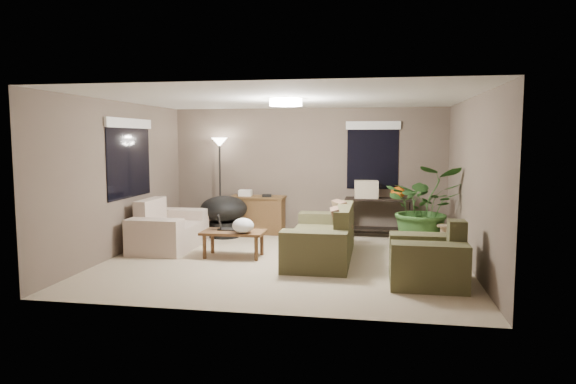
% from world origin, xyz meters
% --- Properties ---
extents(room_shell, '(5.50, 5.50, 5.50)m').
position_xyz_m(room_shell, '(0.00, 0.00, 1.25)').
color(room_shell, tan).
rests_on(room_shell, ground).
extents(main_sofa, '(0.95, 2.20, 0.85)m').
position_xyz_m(main_sofa, '(0.57, 0.19, 0.29)').
color(main_sofa, '#4A482C').
rests_on(main_sofa, ground).
extents(throw_pillows, '(0.39, 1.39, 0.47)m').
position_xyz_m(throw_pillows, '(0.83, 0.19, 0.65)').
color(throw_pillows, '#8C7251').
rests_on(throw_pillows, main_sofa).
extents(loveseat, '(0.90, 1.60, 0.85)m').
position_xyz_m(loveseat, '(-2.18, 0.52, 0.30)').
color(loveseat, beige).
rests_on(loveseat, ground).
extents(armchair, '(0.95, 1.00, 0.85)m').
position_xyz_m(armchair, '(2.07, -0.99, 0.30)').
color(armchair, '#4C4A2D').
rests_on(armchair, ground).
extents(coffee_table, '(1.00, 0.55, 0.42)m').
position_xyz_m(coffee_table, '(-0.86, 0.06, 0.36)').
color(coffee_table, brown).
rests_on(coffee_table, ground).
extents(laptop, '(0.39, 0.24, 0.24)m').
position_xyz_m(laptop, '(-1.03, 0.16, 0.48)').
color(laptop, black).
rests_on(laptop, coffee_table).
extents(plastic_bag, '(0.39, 0.36, 0.24)m').
position_xyz_m(plastic_bag, '(-0.66, -0.09, 0.54)').
color(plastic_bag, white).
rests_on(plastic_bag, coffee_table).
extents(desk, '(1.10, 0.50, 0.75)m').
position_xyz_m(desk, '(-0.95, 2.14, 0.38)').
color(desk, brown).
rests_on(desk, ground).
extents(desk_papers, '(0.69, 0.28, 0.12)m').
position_xyz_m(desk_papers, '(-1.11, 2.13, 0.80)').
color(desk_papers, silver).
rests_on(desk_papers, desk).
extents(console_table, '(1.30, 0.40, 0.75)m').
position_xyz_m(console_table, '(1.44, 2.19, 0.44)').
color(console_table, black).
rests_on(console_table, ground).
extents(pumpkin, '(0.36, 0.36, 0.23)m').
position_xyz_m(pumpkin, '(1.79, 2.19, 0.86)').
color(pumpkin, orange).
rests_on(pumpkin, console_table).
extents(cardboard_box, '(0.47, 0.37, 0.33)m').
position_xyz_m(cardboard_box, '(1.19, 2.19, 0.92)').
color(cardboard_box, beige).
rests_on(cardboard_box, console_table).
extents(papasan_chair, '(1.13, 1.13, 0.80)m').
position_xyz_m(papasan_chair, '(-1.51, 1.65, 0.47)').
color(papasan_chair, black).
rests_on(papasan_chair, ground).
extents(floor_lamp, '(0.32, 0.32, 1.91)m').
position_xyz_m(floor_lamp, '(-1.75, 2.20, 1.60)').
color(floor_lamp, black).
rests_on(floor_lamp, ground).
extents(ceiling_fixture, '(0.50, 0.50, 0.10)m').
position_xyz_m(ceiling_fixture, '(0.00, 0.00, 2.44)').
color(ceiling_fixture, white).
rests_on(ceiling_fixture, room_shell).
extents(houseplant, '(1.31, 1.46, 1.14)m').
position_xyz_m(houseplant, '(2.19, 1.16, 0.57)').
color(houseplant, '#2D5923').
rests_on(houseplant, ground).
extents(cat_scratching_post, '(0.32, 0.32, 0.50)m').
position_xyz_m(cat_scratching_post, '(2.48, 0.78, 0.21)').
color(cat_scratching_post, tan).
rests_on(cat_scratching_post, ground).
extents(window_left, '(0.05, 1.56, 1.33)m').
position_xyz_m(window_left, '(-2.73, 0.30, 1.78)').
color(window_left, black).
rests_on(window_left, room_shell).
extents(window_back, '(1.06, 0.05, 1.33)m').
position_xyz_m(window_back, '(1.30, 2.48, 1.79)').
color(window_back, black).
rests_on(window_back, room_shell).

